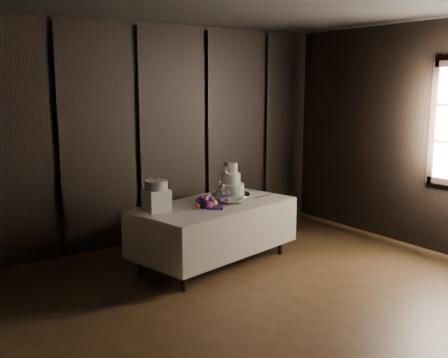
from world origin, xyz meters
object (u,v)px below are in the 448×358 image
(display_table, at_px, (214,231))
(small_cake, at_px, (156,185))
(box_pedestal, at_px, (156,200))
(wedding_cake, at_px, (230,182))
(bouquet, at_px, (205,202))
(cake_stand, at_px, (231,197))

(display_table, bearing_deg, small_cake, 162.55)
(box_pedestal, bearing_deg, wedding_cake, -4.54)
(wedding_cake, height_order, box_pedestal, wedding_cake)
(bouquet, distance_m, box_pedestal, 0.58)
(bouquet, height_order, box_pedestal, box_pedestal)
(display_table, xyz_separation_m, small_cake, (-0.74, 0.07, 0.65))
(display_table, height_order, box_pedestal, box_pedestal)
(wedding_cake, distance_m, small_cake, 0.97)
(small_cake, bearing_deg, wedding_cake, -4.54)
(display_table, distance_m, small_cake, 0.98)
(wedding_cake, xyz_separation_m, box_pedestal, (-0.97, 0.08, -0.12))
(wedding_cake, bearing_deg, box_pedestal, 153.96)
(display_table, relative_size, box_pedestal, 8.33)
(box_pedestal, bearing_deg, bouquet, -18.41)
(cake_stand, xyz_separation_m, wedding_cake, (-0.03, -0.02, 0.20))
(wedding_cake, xyz_separation_m, bouquet, (-0.42, -0.11, -0.18))
(small_cake, bearing_deg, cake_stand, -3.47)
(bouquet, bearing_deg, small_cake, 161.59)
(box_pedestal, bearing_deg, cake_stand, -3.47)
(wedding_cake, relative_size, bouquet, 0.95)
(display_table, relative_size, wedding_cake, 5.54)
(bouquet, bearing_deg, display_table, 30.71)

